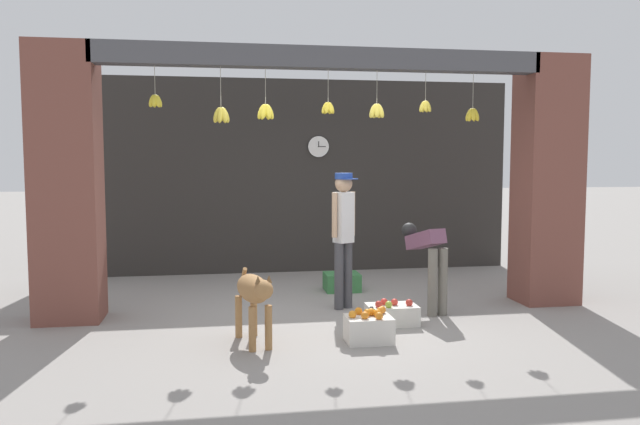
{
  "coord_description": "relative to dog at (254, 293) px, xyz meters",
  "views": [
    {
      "loc": [
        -1.2,
        -6.92,
        1.8
      ],
      "look_at": [
        0.0,
        0.43,
        1.16
      ],
      "focal_mm": 35.0,
      "sensor_mm": 36.0,
      "label": 1
    }
  ],
  "objects": [
    {
      "name": "ground_plane",
      "position": [
        0.87,
        0.96,
        -0.51
      ],
      "size": [
        60.0,
        60.0,
        0.0
      ],
      "primitive_type": "plane",
      "color": "gray"
    },
    {
      "name": "shop_back_wall",
      "position": [
        0.87,
        3.91,
        1.02
      ],
      "size": [
        7.0,
        0.12,
        3.05
      ],
      "primitive_type": "cube",
      "color": "#2D2B28",
      "rests_on": "ground_plane"
    },
    {
      "name": "shop_pillar_left",
      "position": [
        -1.98,
        1.26,
        1.02
      ],
      "size": [
        0.7,
        0.6,
        3.05
      ],
      "primitive_type": "cube",
      "color": "brown",
      "rests_on": "ground_plane"
    },
    {
      "name": "shop_pillar_right",
      "position": [
        3.73,
        1.26,
        1.02
      ],
      "size": [
        0.7,
        0.6,
        3.05
      ],
      "primitive_type": "cube",
      "color": "brown",
      "rests_on": "ground_plane"
    },
    {
      "name": "storefront_awning",
      "position": [
        0.87,
        1.08,
        2.38
      ],
      "size": [
        5.1,
        0.26,
        0.87
      ],
      "color": "#4C4C51"
    },
    {
      "name": "dog",
      "position": [
        0.0,
        0.0,
        0.0
      ],
      "size": [
        0.4,
        0.95,
        0.74
      ],
      "rotation": [
        0.0,
        0.0,
        -1.35
      ],
      "color": "#9E7042",
      "rests_on": "ground_plane"
    },
    {
      "name": "shopkeeper",
      "position": [
        1.15,
        1.31,
        0.45
      ],
      "size": [
        0.31,
        0.31,
        1.64
      ],
      "rotation": [
        0.0,
        0.0,
        3.64
      ],
      "color": "#424247",
      "rests_on": "ground_plane"
    },
    {
      "name": "worker_stooping",
      "position": [
        2.09,
        1.0,
        0.16
      ],
      "size": [
        0.37,
        0.78,
        1.02
      ],
      "rotation": [
        0.0,
        0.0,
        0.25
      ],
      "color": "#6B665B",
      "rests_on": "ground_plane"
    },
    {
      "name": "fruit_crate_oranges",
      "position": [
        1.12,
        -0.1,
        -0.37
      ],
      "size": [
        0.45,
        0.34,
        0.33
      ],
      "color": "silver",
      "rests_on": "ground_plane"
    },
    {
      "name": "fruit_crate_apples",
      "position": [
        1.52,
        0.5,
        -0.4
      ],
      "size": [
        0.54,
        0.35,
        0.29
      ],
      "color": "silver",
      "rests_on": "ground_plane"
    },
    {
      "name": "produce_box_green",
      "position": [
        1.33,
        2.31,
        -0.39
      ],
      "size": [
        0.47,
        0.41,
        0.24
      ],
      "primitive_type": "cube",
      "color": "#387A42",
      "rests_on": "ground_plane"
    },
    {
      "name": "water_bottle",
      "position": [
        1.23,
        0.23,
        -0.38
      ],
      "size": [
        0.07,
        0.07,
        0.27
      ],
      "color": "#38934C",
      "rests_on": "ground_plane"
    },
    {
      "name": "wall_clock",
      "position": [
        1.25,
        3.84,
        1.49
      ],
      "size": [
        0.35,
        0.03,
        0.35
      ],
      "color": "black"
    }
  ]
}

